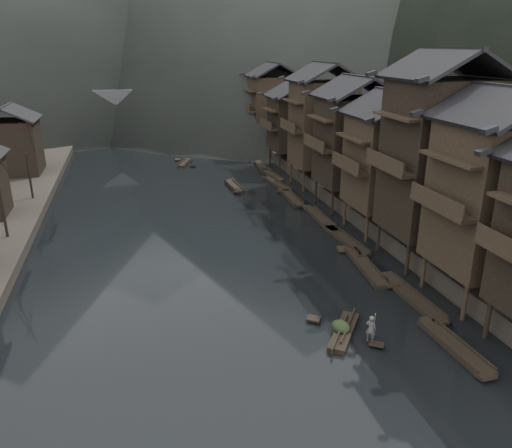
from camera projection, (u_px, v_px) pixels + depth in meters
name	position (u px, v px, depth m)	size (l,w,h in m)	color
water	(237.00, 321.00, 32.16)	(300.00, 300.00, 0.00)	black
right_bank	(405.00, 154.00, 76.42)	(40.00, 200.00, 1.80)	#2D2823
stilt_houses	(364.00, 127.00, 50.17)	(9.00, 67.60, 16.86)	black
moored_sampans	(315.00, 216.00, 51.26)	(2.81, 55.03, 0.47)	black
midriver_boats	(202.00, 163.00, 74.08)	(6.44, 33.46, 0.45)	black
stone_bridge	(158.00, 109.00, 96.04)	(40.00, 6.00, 9.00)	#4C4C4F
hero_sampan	(344.00, 331.00, 30.71)	(3.62, 4.58, 0.44)	black
cargo_heap	(341.00, 322.00, 30.65)	(1.11, 1.45, 0.66)	black
boatman	(371.00, 325.00, 29.27)	(0.63, 0.41, 1.72)	#515153
bamboo_pole	(378.00, 289.00, 28.51)	(0.06, 0.06, 3.96)	#8C7A51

